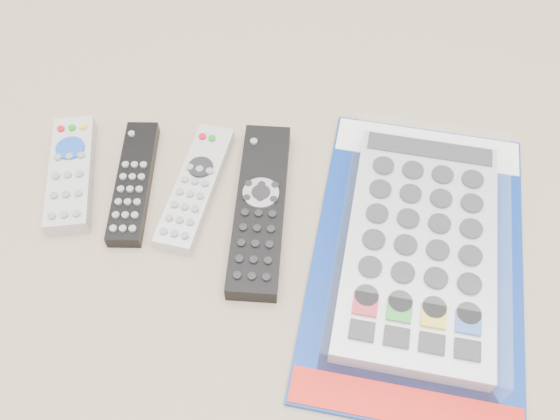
# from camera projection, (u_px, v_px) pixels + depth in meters

# --- Properties ---
(remote_small_grey) EXTENTS (0.08, 0.17, 0.02)m
(remote_small_grey) POSITION_uv_depth(u_px,v_px,m) (71.00, 173.00, 0.75)
(remote_small_grey) COLOR #A7A7A9
(remote_small_grey) RESTS_ON ground
(remote_slim_black) EXTENTS (0.05, 0.18, 0.02)m
(remote_slim_black) POSITION_uv_depth(u_px,v_px,m) (134.00, 182.00, 0.74)
(remote_slim_black) COLOR black
(remote_slim_black) RESTS_ON ground
(remote_silver_dvd) EXTENTS (0.07, 0.18, 0.02)m
(remote_silver_dvd) POSITION_uv_depth(u_px,v_px,m) (196.00, 187.00, 0.74)
(remote_silver_dvd) COLOR #BBBBBF
(remote_silver_dvd) RESTS_ON ground
(remote_large_black) EXTENTS (0.06, 0.23, 0.03)m
(remote_large_black) POSITION_uv_depth(u_px,v_px,m) (260.00, 208.00, 0.72)
(remote_large_black) COLOR black
(remote_large_black) RESTS_ON ground
(jumbo_remote_packaged) EXTENTS (0.27, 0.40, 0.05)m
(jumbo_remote_packaged) POSITION_uv_depth(u_px,v_px,m) (421.00, 245.00, 0.68)
(jumbo_remote_packaged) COLOR navy
(jumbo_remote_packaged) RESTS_ON ground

